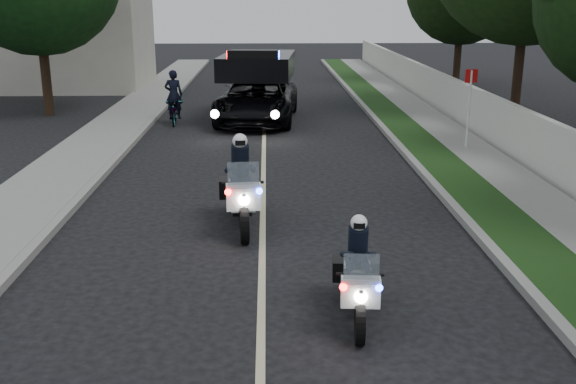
# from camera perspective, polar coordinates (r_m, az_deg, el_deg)

# --- Properties ---
(ground) EXTENTS (120.00, 120.00, 0.00)m
(ground) POSITION_cam_1_polar(r_m,az_deg,el_deg) (9.28, -2.34, -11.89)
(ground) COLOR black
(ground) RESTS_ON ground
(curb_right) EXTENTS (0.20, 60.00, 0.15)m
(curb_right) POSITION_cam_1_polar(r_m,az_deg,el_deg) (19.10, 10.30, 3.04)
(curb_right) COLOR gray
(curb_right) RESTS_ON ground
(grass_verge) EXTENTS (1.20, 60.00, 0.16)m
(grass_verge) POSITION_cam_1_polar(r_m,az_deg,el_deg) (19.26, 12.34, 3.04)
(grass_verge) COLOR #193814
(grass_verge) RESTS_ON ground
(sidewalk_right) EXTENTS (1.40, 60.00, 0.16)m
(sidewalk_right) POSITION_cam_1_polar(r_m,az_deg,el_deg) (19.62, 16.03, 3.02)
(sidewalk_right) COLOR gray
(sidewalk_right) RESTS_ON ground
(property_wall) EXTENTS (0.22, 60.00, 1.50)m
(property_wall) POSITION_cam_1_polar(r_m,az_deg,el_deg) (19.81, 18.95, 4.88)
(property_wall) COLOR beige
(property_wall) RESTS_ON ground
(curb_left) EXTENTS (0.20, 60.00, 0.15)m
(curb_left) POSITION_cam_1_polar(r_m,az_deg,el_deg) (19.15, -14.48, 2.81)
(curb_left) COLOR gray
(curb_left) RESTS_ON ground
(sidewalk_left) EXTENTS (2.00, 60.00, 0.16)m
(sidewalk_left) POSITION_cam_1_polar(r_m,az_deg,el_deg) (19.42, -17.66, 2.75)
(sidewalk_left) COLOR gray
(sidewalk_left) RESTS_ON ground
(building_far) EXTENTS (8.00, 6.00, 7.00)m
(building_far) POSITION_cam_1_polar(r_m,az_deg,el_deg) (35.65, -18.88, 14.09)
(building_far) COLOR #A8A396
(building_far) RESTS_ON ground
(lane_marking) EXTENTS (0.12, 50.00, 0.01)m
(lane_marking) POSITION_cam_1_polar(r_m,az_deg,el_deg) (18.70, -2.11, 2.78)
(lane_marking) COLOR #BFB78C
(lane_marking) RESTS_ON ground
(police_moto_left) EXTENTS (0.96, 2.25, 1.87)m
(police_moto_left) POSITION_cam_1_polar(r_m,az_deg,el_deg) (13.29, -3.97, -2.98)
(police_moto_left) COLOR white
(police_moto_left) RESTS_ON ground
(police_moto_right) EXTENTS (0.77, 1.82, 1.51)m
(police_moto_right) POSITION_cam_1_polar(r_m,az_deg,el_deg) (9.71, 5.91, -10.63)
(police_moto_right) COLOR silver
(police_moto_right) RESTS_ON ground
(police_suv) EXTENTS (3.25, 6.10, 2.85)m
(police_suv) POSITION_cam_1_polar(r_m,az_deg,el_deg) (24.68, -2.65, 6.10)
(police_suv) COLOR black
(police_suv) RESTS_ON ground
(bicycle) EXTENTS (0.75, 1.78, 0.91)m
(bicycle) POSITION_cam_1_polar(r_m,az_deg,el_deg) (24.45, -9.69, 5.78)
(bicycle) COLOR black
(bicycle) RESTS_ON ground
(cyclist) EXTENTS (0.64, 0.43, 1.74)m
(cyclist) POSITION_cam_1_polar(r_m,az_deg,el_deg) (24.45, -9.69, 5.78)
(cyclist) COLOR black
(cyclist) RESTS_ON ground
(sign_post) EXTENTS (0.45, 0.45, 2.50)m
(sign_post) POSITION_cam_1_polar(r_m,az_deg,el_deg) (20.41, 15.03, 3.37)
(sign_post) COLOR #B0170C
(sign_post) RESTS_ON ground
(tree_right_d) EXTENTS (8.24, 8.24, 12.29)m
(tree_right_d) POSITION_cam_1_polar(r_m,az_deg,el_deg) (27.13, 18.84, 6.17)
(tree_right_d) COLOR #1D3D14
(tree_right_d) RESTS_ON ground
(tree_right_e) EXTENTS (7.26, 7.26, 9.45)m
(tree_right_e) POSITION_cam_1_polar(r_m,az_deg,el_deg) (36.35, 14.21, 8.93)
(tree_right_e) COLOR black
(tree_right_e) RESTS_ON ground
(tree_left_near) EXTENTS (7.34, 7.34, 10.52)m
(tree_left_near) POSITION_cam_1_polar(r_m,az_deg,el_deg) (27.60, -19.80, 6.25)
(tree_left_near) COLOR #133812
(tree_left_near) RESTS_ON ground
(tree_left_far) EXTENTS (7.02, 7.02, 9.01)m
(tree_left_far) POSITION_cam_1_polar(r_m,az_deg,el_deg) (36.57, -17.73, 8.70)
(tree_left_far) COLOR black
(tree_left_far) RESTS_ON ground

